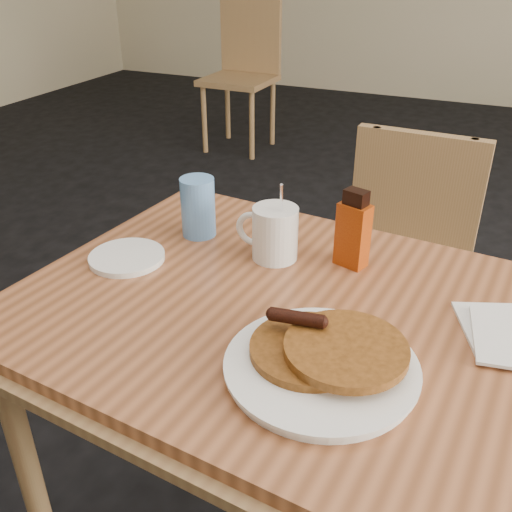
{
  "coord_description": "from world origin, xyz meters",
  "views": [
    {
      "loc": [
        0.28,
        -0.73,
        1.32
      ],
      "look_at": [
        -0.06,
        0.03,
        0.87
      ],
      "focal_mm": 40.0,
      "sensor_mm": 36.0,
      "label": 1
    }
  ],
  "objects_px": {
    "chair_main_far": "(403,253)",
    "blue_tumbler": "(198,207)",
    "main_table": "(321,335)",
    "coffee_mug": "(274,232)",
    "chair_wall_extra": "(245,61)",
    "syrup_bottle": "(353,231)",
    "pancake_plate": "(323,360)"
  },
  "relations": [
    {
      "from": "chair_main_far",
      "to": "blue_tumbler",
      "type": "height_order",
      "value": "blue_tumbler"
    },
    {
      "from": "main_table",
      "to": "coffee_mug",
      "type": "xyz_separation_m",
      "value": [
        -0.16,
        0.16,
        0.1
      ]
    },
    {
      "from": "chair_main_far",
      "to": "coffee_mug",
      "type": "xyz_separation_m",
      "value": [
        -0.18,
        -0.6,
        0.3
      ]
    },
    {
      "from": "coffee_mug",
      "to": "blue_tumbler",
      "type": "relative_size",
      "value": 1.33
    },
    {
      "from": "chair_main_far",
      "to": "coffee_mug",
      "type": "height_order",
      "value": "coffee_mug"
    },
    {
      "from": "coffee_mug",
      "to": "blue_tumbler",
      "type": "distance_m",
      "value": 0.19
    },
    {
      "from": "main_table",
      "to": "blue_tumbler",
      "type": "xyz_separation_m",
      "value": [
        -0.35,
        0.19,
        0.11
      ]
    },
    {
      "from": "chair_main_far",
      "to": "main_table",
      "type": "bearing_deg",
      "value": -89.08
    },
    {
      "from": "main_table",
      "to": "chair_wall_extra",
      "type": "height_order",
      "value": "chair_wall_extra"
    },
    {
      "from": "main_table",
      "to": "chair_main_far",
      "type": "xyz_separation_m",
      "value": [
        0.02,
        0.75,
        -0.2
      ]
    },
    {
      "from": "syrup_bottle",
      "to": "chair_main_far",
      "type": "bearing_deg",
      "value": 104.63
    },
    {
      "from": "chair_wall_extra",
      "to": "main_table",
      "type": "bearing_deg",
      "value": -61.54
    },
    {
      "from": "chair_main_far",
      "to": "pancake_plate",
      "type": "height_order",
      "value": "chair_main_far"
    },
    {
      "from": "syrup_bottle",
      "to": "blue_tumbler",
      "type": "relative_size",
      "value": 1.22
    },
    {
      "from": "main_table",
      "to": "syrup_bottle",
      "type": "xyz_separation_m",
      "value": [
        -0.0,
        0.19,
        0.12
      ]
    },
    {
      "from": "blue_tumbler",
      "to": "syrup_bottle",
      "type": "bearing_deg",
      "value": 0.83
    },
    {
      "from": "chair_wall_extra",
      "to": "coffee_mug",
      "type": "relative_size",
      "value": 5.72
    },
    {
      "from": "chair_main_far",
      "to": "pancake_plate",
      "type": "relative_size",
      "value": 2.86
    },
    {
      "from": "pancake_plate",
      "to": "blue_tumbler",
      "type": "bearing_deg",
      "value": 140.26
    },
    {
      "from": "main_table",
      "to": "chair_main_far",
      "type": "distance_m",
      "value": 0.78
    },
    {
      "from": "chair_main_far",
      "to": "pancake_plate",
      "type": "bearing_deg",
      "value": -85.8
    },
    {
      "from": "chair_wall_extra",
      "to": "syrup_bottle",
      "type": "xyz_separation_m",
      "value": [
        1.53,
        -2.75,
        0.23
      ]
    },
    {
      "from": "chair_main_far",
      "to": "pancake_plate",
      "type": "xyz_separation_m",
      "value": [
        0.02,
        -0.9,
        0.26
      ]
    },
    {
      "from": "syrup_bottle",
      "to": "pancake_plate",
      "type": "bearing_deg",
      "value": -64.0
    },
    {
      "from": "coffee_mug",
      "to": "syrup_bottle",
      "type": "distance_m",
      "value": 0.16
    },
    {
      "from": "main_table",
      "to": "chair_main_far",
      "type": "height_order",
      "value": "chair_main_far"
    },
    {
      "from": "chair_wall_extra",
      "to": "syrup_bottle",
      "type": "distance_m",
      "value": 3.15
    },
    {
      "from": "chair_wall_extra",
      "to": "pancake_plate",
      "type": "bearing_deg",
      "value": -61.93
    },
    {
      "from": "main_table",
      "to": "coffee_mug",
      "type": "bearing_deg",
      "value": 135.01
    },
    {
      "from": "pancake_plate",
      "to": "blue_tumbler",
      "type": "relative_size",
      "value": 2.24
    },
    {
      "from": "syrup_bottle",
      "to": "blue_tumbler",
      "type": "height_order",
      "value": "syrup_bottle"
    },
    {
      "from": "main_table",
      "to": "chair_main_far",
      "type": "bearing_deg",
      "value": 88.31
    }
  ]
}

